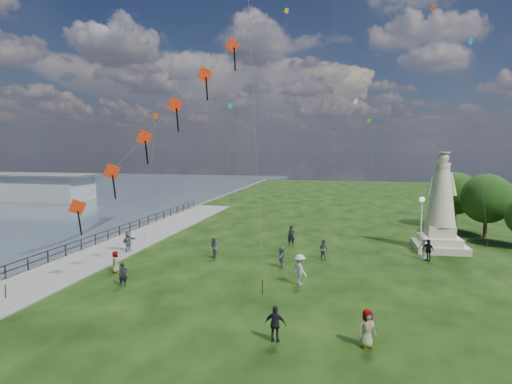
% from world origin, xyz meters
% --- Properties ---
extents(waterfront, '(200.00, 200.00, 1.51)m').
position_xyz_m(waterfront, '(-15.24, 8.99, -0.06)').
color(waterfront, '#31414A').
rests_on(waterfront, ground).
extents(pier_pavilion, '(30.00, 8.00, 4.40)m').
position_xyz_m(pier_pavilion, '(-52.00, 42.00, 1.84)').
color(pier_pavilion, '#A0A09B').
rests_on(pier_pavilion, ground).
extents(statue, '(4.17, 4.17, 8.21)m').
position_xyz_m(statue, '(12.77, 16.93, 3.10)').
color(statue, beige).
rests_on(statue, ground).
extents(lamppost, '(0.43, 0.43, 4.64)m').
position_xyz_m(lamppost, '(11.00, 15.26, 3.35)').
color(lamppost, silver).
rests_on(lamppost, ground).
extents(tree_row, '(7.63, 12.92, 6.12)m').
position_xyz_m(tree_row, '(17.65, 24.35, 3.57)').
color(tree_row, '#382314').
rests_on(tree_row, ground).
extents(person_0, '(0.63, 0.63, 1.48)m').
position_xyz_m(person_0, '(-8.23, 2.60, 0.74)').
color(person_0, black).
rests_on(person_0, ground).
extents(person_1, '(0.92, 0.94, 1.68)m').
position_xyz_m(person_1, '(-4.83, 10.12, 0.84)').
color(person_1, '#595960').
rests_on(person_1, ground).
extents(person_2, '(1.31, 1.36, 1.93)m').
position_xyz_m(person_2, '(2.42, 5.35, 0.96)').
color(person_2, silver).
rests_on(person_2, ground).
extents(person_3, '(1.00, 0.56, 1.65)m').
position_xyz_m(person_3, '(2.31, -2.84, 0.82)').
color(person_3, black).
rests_on(person_3, ground).
extents(person_4, '(0.96, 0.84, 1.67)m').
position_xyz_m(person_4, '(6.24, -2.45, 0.84)').
color(person_4, '#595960').
rests_on(person_4, ground).
extents(person_5, '(0.92, 1.66, 1.70)m').
position_xyz_m(person_5, '(-12.28, 10.50, 0.85)').
color(person_5, '#595960').
rests_on(person_5, ground).
extents(person_6, '(0.73, 0.56, 1.79)m').
position_xyz_m(person_6, '(0.45, 15.65, 0.90)').
color(person_6, black).
rests_on(person_6, ground).
extents(person_7, '(0.89, 0.79, 1.56)m').
position_xyz_m(person_7, '(3.45, 11.96, 0.78)').
color(person_7, '#595960').
rests_on(person_7, ground).
extents(person_8, '(1.22, 1.29, 1.82)m').
position_xyz_m(person_8, '(11.03, 13.60, 0.91)').
color(person_8, silver).
rests_on(person_8, ground).
extents(person_9, '(1.01, 1.04, 1.64)m').
position_xyz_m(person_9, '(11.26, 13.12, 0.82)').
color(person_9, black).
rests_on(person_9, ground).
extents(person_10, '(0.74, 0.86, 1.50)m').
position_xyz_m(person_10, '(-10.27, 5.15, 0.75)').
color(person_10, '#595960').
rests_on(person_10, ground).
extents(person_11, '(0.72, 1.47, 1.54)m').
position_xyz_m(person_11, '(0.68, 8.90, 0.77)').
color(person_11, '#595960').
rests_on(person_11, ground).
extents(red_kite_train, '(11.33, 9.35, 15.97)m').
position_xyz_m(red_kite_train, '(-6.69, 4.61, 9.90)').
color(red_kite_train, black).
rests_on(red_kite_train, ground).
extents(small_kites, '(29.65, 17.68, 30.65)m').
position_xyz_m(small_kites, '(3.56, 23.35, 14.65)').
color(small_kites, teal).
rests_on(small_kites, ground).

